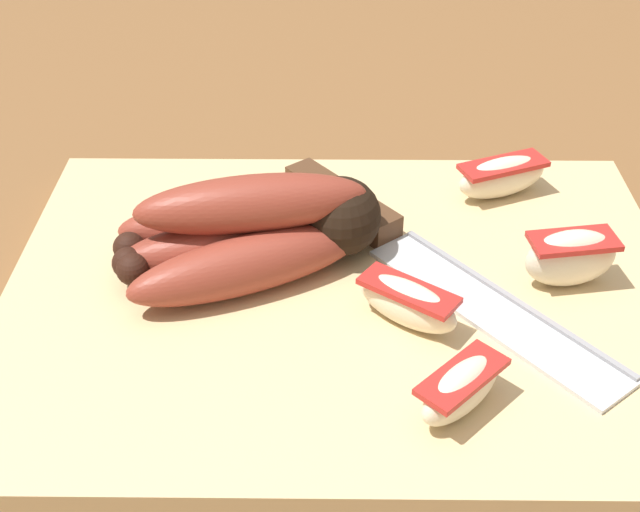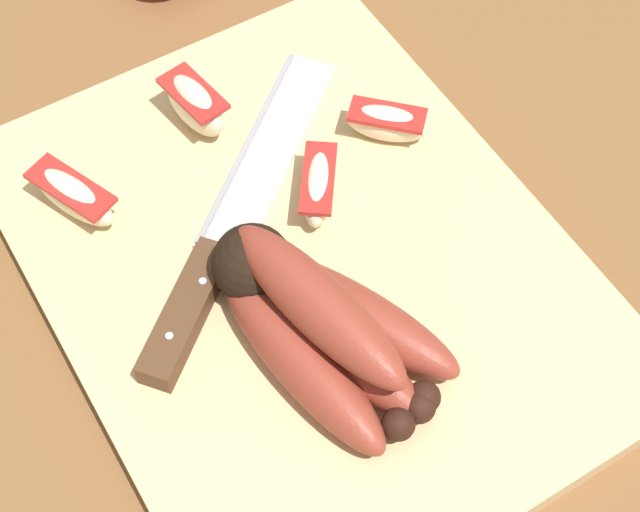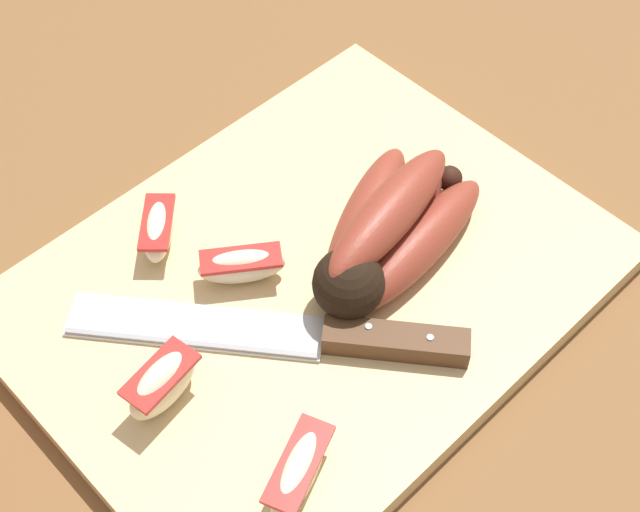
{
  "view_description": "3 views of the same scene",
  "coord_description": "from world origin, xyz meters",
  "px_view_note": "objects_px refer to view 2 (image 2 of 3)",
  "views": [
    {
      "loc": [
        0.02,
        0.41,
        0.34
      ],
      "look_at": [
        0.02,
        0.02,
        0.06
      ],
      "focal_mm": 48.13,
      "sensor_mm": 36.0,
      "label": 1
    },
    {
      "loc": [
        0.31,
        -0.17,
        0.57
      ],
      "look_at": [
        0.02,
        0.01,
        0.04
      ],
      "focal_mm": 56.61,
      "sensor_mm": 36.0,
      "label": 2
    },
    {
      "loc": [
        -0.26,
        -0.28,
        0.56
      ],
      "look_at": [
        0.01,
        -0.0,
        0.05
      ],
      "focal_mm": 51.4,
      "sensor_mm": 36.0,
      "label": 3
    }
  ],
  "objects_px": {
    "apple_wedge_middle": "(387,123)",
    "apple_wedge_near": "(195,105)",
    "apple_wedge_extra": "(73,195)",
    "apple_wedge_far": "(318,186)",
    "banana_bunch": "(317,321)",
    "chefs_knife": "(216,252)"
  },
  "relations": [
    {
      "from": "banana_bunch",
      "to": "apple_wedge_middle",
      "type": "relative_size",
      "value": 3.05
    },
    {
      "from": "banana_bunch",
      "to": "apple_wedge_near",
      "type": "bearing_deg",
      "value": 174.8
    },
    {
      "from": "apple_wedge_near",
      "to": "apple_wedge_extra",
      "type": "xyz_separation_m",
      "value": [
        0.02,
        -0.1,
        -0.0
      ]
    },
    {
      "from": "apple_wedge_extra",
      "to": "banana_bunch",
      "type": "bearing_deg",
      "value": 27.03
    },
    {
      "from": "apple_wedge_far",
      "to": "apple_wedge_extra",
      "type": "relative_size",
      "value": 0.89
    },
    {
      "from": "apple_wedge_near",
      "to": "apple_wedge_far",
      "type": "distance_m",
      "value": 0.11
    },
    {
      "from": "chefs_knife",
      "to": "apple_wedge_near",
      "type": "xyz_separation_m",
      "value": [
        -0.11,
        0.04,
        0.01
      ]
    },
    {
      "from": "apple_wedge_extra",
      "to": "apple_wedge_near",
      "type": "bearing_deg",
      "value": 103.24
    },
    {
      "from": "chefs_knife",
      "to": "apple_wedge_middle",
      "type": "height_order",
      "value": "apple_wedge_middle"
    },
    {
      "from": "apple_wedge_middle",
      "to": "apple_wedge_extra",
      "type": "relative_size",
      "value": 0.78
    },
    {
      "from": "apple_wedge_extra",
      "to": "apple_wedge_middle",
      "type": "bearing_deg",
      "value": 75.37
    },
    {
      "from": "banana_bunch",
      "to": "apple_wedge_near",
      "type": "height_order",
      "value": "banana_bunch"
    },
    {
      "from": "apple_wedge_far",
      "to": "apple_wedge_extra",
      "type": "bearing_deg",
      "value": -118.45
    },
    {
      "from": "banana_bunch",
      "to": "chefs_knife",
      "type": "relative_size",
      "value": 0.72
    },
    {
      "from": "apple_wedge_far",
      "to": "apple_wedge_near",
      "type": "bearing_deg",
      "value": -158.97
    },
    {
      "from": "banana_bunch",
      "to": "apple_wedge_middle",
      "type": "xyz_separation_m",
      "value": [
        -0.11,
        0.12,
        -0.01
      ]
    },
    {
      "from": "chefs_knife",
      "to": "apple_wedge_middle",
      "type": "xyz_separation_m",
      "value": [
        -0.03,
        0.15,
        0.01
      ]
    },
    {
      "from": "chefs_knife",
      "to": "apple_wedge_middle",
      "type": "bearing_deg",
      "value": 100.48
    },
    {
      "from": "chefs_knife",
      "to": "apple_wedge_extra",
      "type": "relative_size",
      "value": 3.3
    },
    {
      "from": "apple_wedge_middle",
      "to": "apple_wedge_near",
      "type": "bearing_deg",
      "value": -126.4
    },
    {
      "from": "apple_wedge_near",
      "to": "apple_wedge_middle",
      "type": "height_order",
      "value": "apple_wedge_near"
    },
    {
      "from": "chefs_knife",
      "to": "apple_wedge_near",
      "type": "bearing_deg",
      "value": 158.76
    }
  ]
}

